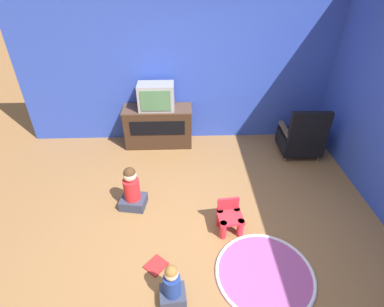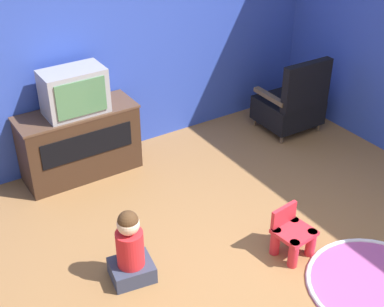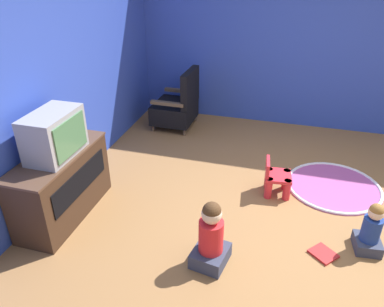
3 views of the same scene
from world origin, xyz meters
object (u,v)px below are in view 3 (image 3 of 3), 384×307
Objects in this scene: tv_cabinet at (62,184)px; child_watching_left at (211,238)px; black_armchair at (178,106)px; yellow_kid_chair at (276,179)px; book at (323,254)px; television at (54,135)px; child_watching_center at (371,230)px.

tv_cabinet is 1.83× the size of child_watching_left.
black_armchair reaches higher than yellow_kid_chair.
black_armchair is at bearing 32.88° from child_watching_left.
yellow_kid_chair is 1.05m from book.
black_armchair is 2.19× the size of yellow_kid_chair.
tv_cabinet is 2.34m from yellow_kid_chair.
television is at bearing -90.00° from tv_cabinet.
black_armchair is 1.41× the size of child_watching_left.
tv_cabinet is 1.30× the size of black_armchair.
child_watching_left is 1.09m from book.
yellow_kid_chair is at bearing 49.91° from black_armchair.
black_armchair reaches higher than child_watching_center.
book is (-0.90, -0.52, -0.17)m from yellow_kid_chair.
television is 1.43× the size of yellow_kid_chair.
black_armchair is 3.13× the size of book.
child_watching_center reaches higher than book.
black_armchair reaches higher than book.
black_armchair is at bearing -10.81° from tv_cabinet.
tv_cabinet is at bearing 109.03° from yellow_kid_chair.
black_armchair is at bearing 42.37° from yellow_kid_chair.
television is 2.43m from yellow_kid_chair.
child_watching_center is (-2.14, -2.55, -0.12)m from black_armchair.
yellow_kid_chair is at bearing -64.67° from tv_cabinet.
television is 0.92× the size of child_watching_left.
child_watching_left is (-0.27, -1.64, -0.09)m from tv_cabinet.
television reaches higher than yellow_kid_chair.
tv_cabinet is at bearing 90.13° from child_watching_left.
child_watching_center reaches higher than yellow_kid_chair.
tv_cabinet is 2.49m from black_armchair.
child_watching_left is at bearing 24.66° from black_armchair.
book is at bearing 44.00° from black_armchair.
television reaches higher than child_watching_left.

